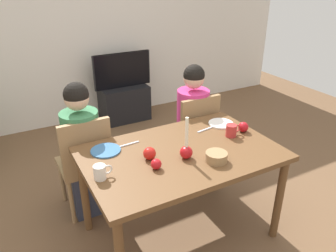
% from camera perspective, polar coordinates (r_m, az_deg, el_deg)
% --- Properties ---
extents(ground_plane, '(7.68, 7.68, 0.00)m').
position_cam_1_polar(ground_plane, '(2.84, 2.02, -17.66)').
color(ground_plane, brown).
extents(back_wall, '(6.40, 0.10, 2.60)m').
position_cam_1_polar(back_wall, '(4.54, -15.24, 16.63)').
color(back_wall, silver).
rests_on(back_wall, ground).
extents(dining_table, '(1.40, 0.90, 0.75)m').
position_cam_1_polar(dining_table, '(2.43, 2.26, -6.13)').
color(dining_table, brown).
rests_on(dining_table, ground).
extents(chair_left, '(0.40, 0.40, 0.90)m').
position_cam_1_polar(chair_left, '(2.82, -14.06, -5.75)').
color(chair_left, '#99754C').
rests_on(chair_left, ground).
extents(chair_right, '(0.40, 0.40, 0.90)m').
position_cam_1_polar(chair_right, '(3.19, 4.47, -1.15)').
color(chair_right, '#99754C').
rests_on(chair_right, ground).
extents(person_left_child, '(0.30, 0.30, 1.17)m').
position_cam_1_polar(person_left_child, '(2.82, -14.36, -4.44)').
color(person_left_child, '#33384C').
rests_on(person_left_child, ground).
extents(person_right_child, '(0.30, 0.30, 1.17)m').
position_cam_1_polar(person_right_child, '(3.19, 4.20, 0.00)').
color(person_right_child, '#33384C').
rests_on(person_right_child, ground).
extents(tv_stand, '(0.64, 0.40, 0.48)m').
position_cam_1_polar(tv_stand, '(4.66, -7.52, 3.96)').
color(tv_stand, black).
rests_on(tv_stand, ground).
extents(tv, '(0.79, 0.05, 0.46)m').
position_cam_1_polar(tv, '(4.51, -7.87, 9.52)').
color(tv, black).
rests_on(tv, tv_stand).
extents(candle_centerpiece, '(0.09, 0.09, 0.31)m').
position_cam_1_polar(candle_centerpiece, '(2.28, 3.16, -4.13)').
color(candle_centerpiece, red).
rests_on(candle_centerpiece, dining_table).
extents(plate_left, '(0.22, 0.22, 0.01)m').
position_cam_1_polar(plate_left, '(2.43, -10.66, -4.16)').
color(plate_left, teal).
rests_on(plate_left, dining_table).
extents(plate_right, '(0.21, 0.21, 0.01)m').
position_cam_1_polar(plate_right, '(2.83, 9.09, 0.43)').
color(plate_right, white).
rests_on(plate_right, dining_table).
extents(mug_left, '(0.12, 0.08, 0.09)m').
position_cam_1_polar(mug_left, '(2.12, -11.56, -7.77)').
color(mug_left, silver).
rests_on(mug_left, dining_table).
extents(mug_right, '(0.13, 0.08, 0.10)m').
position_cam_1_polar(mug_right, '(2.62, 10.89, -0.75)').
color(mug_right, '#B72D2D').
rests_on(mug_right, dining_table).
extents(fork_left, '(0.18, 0.03, 0.01)m').
position_cam_1_polar(fork_left, '(2.49, -6.91, -3.17)').
color(fork_left, silver).
rests_on(fork_left, dining_table).
extents(fork_right, '(0.18, 0.04, 0.01)m').
position_cam_1_polar(fork_right, '(2.71, 6.57, -0.57)').
color(fork_right, silver).
rests_on(fork_right, dining_table).
extents(bowl_walnuts, '(0.15, 0.15, 0.06)m').
position_cam_1_polar(bowl_walnuts, '(2.28, 8.32, -5.28)').
color(bowl_walnuts, '#99754C').
rests_on(bowl_walnuts, dining_table).
extents(apple_near_candle, '(0.09, 0.09, 0.09)m').
position_cam_1_polar(apple_near_candle, '(2.28, -3.20, -4.74)').
color(apple_near_candle, red).
rests_on(apple_near_candle, dining_table).
extents(apple_by_left_plate, '(0.07, 0.07, 0.07)m').
position_cam_1_polar(apple_by_left_plate, '(2.17, -2.05, -6.57)').
color(apple_by_left_plate, red).
rests_on(apple_by_left_plate, dining_table).
extents(apple_by_right_mug, '(0.08, 0.08, 0.08)m').
position_cam_1_polar(apple_by_right_mug, '(2.72, 12.82, -0.16)').
color(apple_by_right_mug, red).
rests_on(apple_by_right_mug, dining_table).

